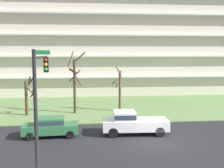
{
  "coord_description": "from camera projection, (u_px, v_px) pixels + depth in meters",
  "views": [
    {
      "loc": [
        -5.18,
        -19.72,
        6.8
      ],
      "look_at": [
        -2.62,
        6.0,
        3.83
      ],
      "focal_mm": 44.48,
      "sensor_mm": 36.0,
      "label": 1
    }
  ],
  "objects": [
    {
      "name": "ground",
      "position": [
        155.0,
        143.0,
        20.78
      ],
      "size": [
        160.0,
        160.0,
        0.0
      ],
      "primitive_type": "plane",
      "color": "#232326"
    },
    {
      "name": "grass_lawn_strip",
      "position": [
        126.0,
        107.0,
        34.61
      ],
      "size": [
        80.0,
        16.0,
        0.08
      ],
      "primitive_type": "cube",
      "color": "#66844C",
      "rests_on": "ground"
    },
    {
      "name": "apartment_building",
      "position": [
        114.0,
        37.0,
        47.76
      ],
      "size": [
        40.61,
        13.7,
        18.7
      ],
      "color": "beige",
      "rests_on": "ground"
    },
    {
      "name": "tree_far_left",
      "position": [
        28.0,
        95.0,
        29.56
      ],
      "size": [
        1.24,
        2.08,
        4.33
      ],
      "color": "#423023",
      "rests_on": "ground"
    },
    {
      "name": "tree_left",
      "position": [
        75.0,
        82.0,
        30.54
      ],
      "size": [
        2.01,
        2.03,
        6.93
      ],
      "color": "#423023",
      "rests_on": "ground"
    },
    {
      "name": "tree_center",
      "position": [
        120.0,
        90.0,
        31.65
      ],
      "size": [
        1.26,
        1.5,
        5.28
      ],
      "color": "brown",
      "rests_on": "ground"
    },
    {
      "name": "pickup_white_near_left",
      "position": [
        132.0,
        122.0,
        23.02
      ],
      "size": [
        5.49,
        2.25,
        1.95
      ],
      "rotation": [
        0.0,
        0.0,
        3.09
      ],
      "color": "white",
      "rests_on": "ground"
    },
    {
      "name": "sedan_green_center_left",
      "position": [
        51.0,
        126.0,
        22.37
      ],
      "size": [
        4.49,
        2.03,
        1.57
      ],
      "rotation": [
        0.0,
        0.0,
        3.2
      ],
      "color": "#2D6B3D",
      "rests_on": "ground"
    },
    {
      "name": "traffic_signal_mast",
      "position": [
        40.0,
        94.0,
        14.33
      ],
      "size": [
        0.9,
        4.41,
        6.94
      ],
      "color": "black",
      "rests_on": "ground"
    }
  ]
}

